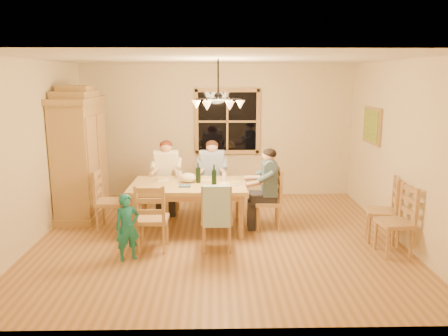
{
  "coord_description": "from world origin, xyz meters",
  "views": [
    {
      "loc": [
        -0.04,
        -6.41,
        2.46
      ],
      "look_at": [
        0.09,
        0.1,
        1.08
      ],
      "focal_mm": 35.0,
      "sensor_mm": 36.0,
      "label": 1
    }
  ],
  "objects_px": {
    "chair_near_right": "(217,229)",
    "chair_end_right": "(267,211)",
    "dining_table": "(189,190)",
    "chair_far_right": "(212,196)",
    "wine_bottle_a": "(198,173)",
    "chair_far_left": "(167,196)",
    "wine_bottle_b": "(214,175)",
    "child": "(127,227)",
    "adult_plaid_man": "(212,168)",
    "chair_spare_front": "(394,233)",
    "armoire": "(80,157)",
    "adult_woman": "(167,168)",
    "chair_spare_back": "(380,221)",
    "chair_near_left": "(153,229)",
    "chair_end_left": "(111,211)",
    "adult_slate_man": "(268,179)",
    "chandelier": "(218,103)"
  },
  "relations": [
    {
      "from": "adult_plaid_man",
      "to": "chair_spare_front",
      "type": "height_order",
      "value": "adult_plaid_man"
    },
    {
      "from": "wine_bottle_b",
      "to": "chair_far_left",
      "type": "bearing_deg",
      "value": 131.39
    },
    {
      "from": "chandelier",
      "to": "chair_far_right",
      "type": "xyz_separation_m",
      "value": [
        -0.11,
        1.28,
        -1.77
      ]
    },
    {
      "from": "chair_near_left",
      "to": "chair_end_left",
      "type": "xyz_separation_m",
      "value": [
        -0.81,
        0.88,
        0.0
      ]
    },
    {
      "from": "chair_far_right",
      "to": "adult_slate_man",
      "type": "relative_size",
      "value": 1.13
    },
    {
      "from": "dining_table",
      "to": "adult_woman",
      "type": "xyz_separation_m",
      "value": [
        -0.45,
        0.88,
        0.18
      ]
    },
    {
      "from": "chair_near_left",
      "to": "adult_woman",
      "type": "relative_size",
      "value": 1.13
    },
    {
      "from": "chandelier",
      "to": "adult_plaid_man",
      "type": "bearing_deg",
      "value": 94.73
    },
    {
      "from": "adult_plaid_man",
      "to": "chair_spare_front",
      "type": "relative_size",
      "value": 0.88
    },
    {
      "from": "chair_far_left",
      "to": "adult_woman",
      "type": "relative_size",
      "value": 1.13
    },
    {
      "from": "chair_near_right",
      "to": "adult_woman",
      "type": "distance_m",
      "value": 2.04
    },
    {
      "from": "adult_slate_man",
      "to": "wine_bottle_b",
      "type": "relative_size",
      "value": 2.65
    },
    {
      "from": "chair_far_left",
      "to": "wine_bottle_b",
      "type": "relative_size",
      "value": 3.0
    },
    {
      "from": "chair_far_right",
      "to": "wine_bottle_b",
      "type": "xyz_separation_m",
      "value": [
        0.04,
        -0.96,
        0.62
      ]
    },
    {
      "from": "armoire",
      "to": "adult_slate_man",
      "type": "bearing_deg",
      "value": -13.7
    },
    {
      "from": "armoire",
      "to": "chair_spare_front",
      "type": "bearing_deg",
      "value": -20.84
    },
    {
      "from": "child",
      "to": "chair_far_right",
      "type": "bearing_deg",
      "value": 33.97
    },
    {
      "from": "wine_bottle_a",
      "to": "chair_spare_back",
      "type": "relative_size",
      "value": 0.33
    },
    {
      "from": "adult_slate_man",
      "to": "wine_bottle_a",
      "type": "height_order",
      "value": "adult_slate_man"
    },
    {
      "from": "chair_far_right",
      "to": "chair_end_left",
      "type": "xyz_separation_m",
      "value": [
        -1.65,
        -0.85,
        0.0
      ]
    },
    {
      "from": "armoire",
      "to": "chair_spare_front",
      "type": "relative_size",
      "value": 2.32
    },
    {
      "from": "chair_end_left",
      "to": "chair_spare_back",
      "type": "height_order",
      "value": "same"
    },
    {
      "from": "wine_bottle_a",
      "to": "chair_near_right",
      "type": "bearing_deg",
      "value": -72.5
    },
    {
      "from": "wine_bottle_b",
      "to": "child",
      "type": "height_order",
      "value": "wine_bottle_b"
    },
    {
      "from": "chandelier",
      "to": "wine_bottle_b",
      "type": "relative_size",
      "value": 2.33
    },
    {
      "from": "chair_near_right",
      "to": "dining_table",
      "type": "bearing_deg",
      "value": 117.9
    },
    {
      "from": "chair_spare_front",
      "to": "child",
      "type": "bearing_deg",
      "value": 86.39
    },
    {
      "from": "armoire",
      "to": "wine_bottle_a",
      "type": "bearing_deg",
      "value": -18.61
    },
    {
      "from": "chair_end_left",
      "to": "adult_slate_man",
      "type": "bearing_deg",
      "value": 90.0
    },
    {
      "from": "chair_far_right",
      "to": "chair_near_left",
      "type": "relative_size",
      "value": 1.0
    },
    {
      "from": "wine_bottle_a",
      "to": "adult_slate_man",
      "type": "bearing_deg",
      "value": -4.05
    },
    {
      "from": "chair_end_left",
      "to": "wine_bottle_b",
      "type": "bearing_deg",
      "value": 86.9
    },
    {
      "from": "chandelier",
      "to": "chair_end_left",
      "type": "xyz_separation_m",
      "value": [
        -1.76,
        0.44,
        -1.77
      ]
    },
    {
      "from": "chair_end_right",
      "to": "chandelier",
      "type": "bearing_deg",
      "value": 117.29
    },
    {
      "from": "chair_far_right",
      "to": "wine_bottle_a",
      "type": "distance_m",
      "value": 1.04
    },
    {
      "from": "chair_near_right",
      "to": "chair_end_right",
      "type": "distance_m",
      "value": 1.2
    },
    {
      "from": "adult_plaid_man",
      "to": "chair_spare_back",
      "type": "xyz_separation_m",
      "value": [
        2.56,
        -1.45,
        -0.54
      ]
    },
    {
      "from": "chair_near_left",
      "to": "adult_plaid_man",
      "type": "relative_size",
      "value": 1.13
    },
    {
      "from": "chandelier",
      "to": "adult_slate_man",
      "type": "relative_size",
      "value": 0.88
    },
    {
      "from": "chair_near_left",
      "to": "wine_bottle_a",
      "type": "bearing_deg",
      "value": 56.75
    },
    {
      "from": "chandelier",
      "to": "adult_woman",
      "type": "bearing_deg",
      "value": 125.55
    },
    {
      "from": "chair_far_left",
      "to": "chair_near_right",
      "type": "height_order",
      "value": "same"
    },
    {
      "from": "chair_end_right",
      "to": "adult_woman",
      "type": "bearing_deg",
      "value": 63.43
    },
    {
      "from": "adult_plaid_man",
      "to": "chair_near_left",
      "type": "bearing_deg",
      "value": 64.8
    },
    {
      "from": "child",
      "to": "chair_end_right",
      "type": "bearing_deg",
      "value": 2.85
    },
    {
      "from": "chair_spare_front",
      "to": "chair_spare_back",
      "type": "distance_m",
      "value": 0.5
    },
    {
      "from": "chair_spare_back",
      "to": "chair_near_left",
      "type": "bearing_deg",
      "value": 109.48
    },
    {
      "from": "adult_plaid_man",
      "to": "wine_bottle_a",
      "type": "bearing_deg",
      "value": 75.62
    },
    {
      "from": "chandelier",
      "to": "adult_woman",
      "type": "distance_m",
      "value": 2.02
    },
    {
      "from": "adult_woman",
      "to": "adult_slate_man",
      "type": "height_order",
      "value": "same"
    }
  ]
}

